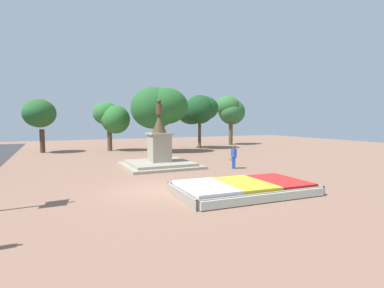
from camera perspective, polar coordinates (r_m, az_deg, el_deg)
ground_plane at (r=14.96m, az=-6.81°, el=-8.61°), size 81.18×81.18×0.00m
flower_planter at (r=14.21m, az=9.79°, el=-8.32°), size 6.51×3.86×0.55m
statue_monument at (r=22.00m, az=-6.21°, el=-1.96°), size 5.20×5.20×4.93m
pedestrian_with_handbag at (r=21.13m, az=7.92°, el=-2.19°), size 0.27×0.73×1.66m
park_tree_far_left at (r=35.88m, az=1.17°, el=6.48°), size 4.66×4.85×6.33m
park_tree_behind_statue at (r=41.75m, az=7.30°, el=6.38°), size 4.35×3.61×6.70m
park_tree_far_right at (r=34.21m, az=-14.94°, el=4.83°), size 3.88×3.63×5.39m
park_tree_street_side at (r=34.65m, az=-27.16°, el=5.18°), size 3.28×3.62×5.57m
park_tree_mid_canopy at (r=31.60m, az=-6.31°, el=6.98°), size 5.90×4.98×6.82m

